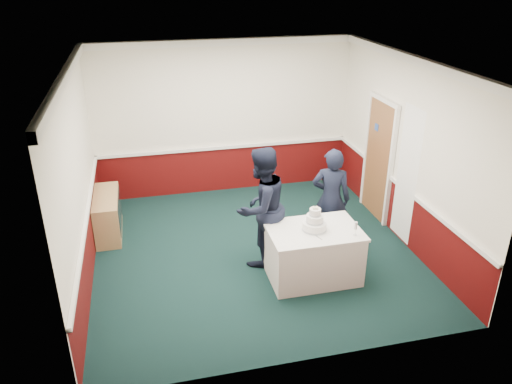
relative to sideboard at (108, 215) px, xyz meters
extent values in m
plane|color=black|center=(2.28, -1.17, -0.35)|extent=(5.00, 5.00, 0.00)
cube|color=white|center=(2.28, 1.31, 1.15)|extent=(5.00, 0.05, 3.00)
cube|color=white|center=(-0.20, -1.17, 1.15)|extent=(0.05, 5.00, 3.00)
cube|color=white|center=(4.75, -1.17, 1.15)|extent=(0.05, 5.00, 3.00)
cube|color=white|center=(2.28, -1.17, 2.62)|extent=(5.00, 5.00, 0.05)
cube|color=#4C0A0A|center=(2.28, 1.31, 0.10)|extent=(5.00, 0.02, 0.90)
cube|color=white|center=(2.28, 1.30, 0.57)|extent=(4.98, 0.05, 0.06)
cube|color=white|center=(2.28, 1.29, 2.58)|extent=(5.00, 0.08, 0.12)
cube|color=#9D6938|center=(4.74, -0.37, 0.70)|extent=(0.05, 0.90, 2.10)
cube|color=#234799|center=(4.71, -0.22, 1.27)|extent=(0.01, 0.12, 0.12)
cube|color=white|center=(4.70, -1.42, 0.85)|extent=(0.02, 0.60, 2.20)
cube|color=#A88151|center=(0.00, 0.00, 0.00)|extent=(0.40, 1.20, 0.70)
cube|color=black|center=(0.20, 0.00, 0.05)|extent=(0.01, 1.00, 0.50)
cube|color=white|center=(2.96, -2.04, 0.03)|extent=(1.28, 0.88, 0.76)
cube|color=white|center=(2.96, -2.04, 0.42)|extent=(1.32, 0.92, 0.04)
cylinder|color=white|center=(2.96, -2.04, 0.50)|extent=(0.34, 0.34, 0.12)
cylinder|color=#B2B4BD|center=(2.96, -2.04, 0.45)|extent=(0.35, 0.35, 0.03)
cylinder|color=white|center=(2.96, -2.04, 0.61)|extent=(0.24, 0.24, 0.11)
cylinder|color=#B2B4BD|center=(2.96, -2.04, 0.57)|extent=(0.25, 0.25, 0.02)
cylinder|color=white|center=(2.96, -2.04, 0.72)|extent=(0.16, 0.16, 0.10)
cylinder|color=#B2B4BD|center=(2.96, -2.04, 0.68)|extent=(0.17, 0.17, 0.02)
sphere|color=#EDE5C9|center=(2.96, -2.04, 0.79)|extent=(0.03, 0.03, 0.03)
sphere|color=#EDE5C9|center=(2.98, -2.03, 0.79)|extent=(0.03, 0.03, 0.03)
sphere|color=#EDE5C9|center=(2.94, -2.02, 0.79)|extent=(0.03, 0.03, 0.03)
sphere|color=#EDE5C9|center=(2.97, -2.07, 0.79)|extent=(0.03, 0.03, 0.03)
sphere|color=#EDE5C9|center=(2.93, -2.06, 0.79)|extent=(0.03, 0.03, 0.03)
cube|color=silver|center=(2.93, -2.24, 0.44)|extent=(0.09, 0.21, 0.00)
cylinder|color=silver|center=(3.46, -2.32, 0.44)|extent=(0.05, 0.05, 0.01)
cylinder|color=silver|center=(3.46, -2.32, 0.49)|extent=(0.01, 0.01, 0.09)
cylinder|color=silver|center=(3.46, -2.32, 0.59)|extent=(0.04, 0.04, 0.11)
imported|color=black|center=(2.32, -1.46, 0.58)|extent=(1.15, 1.08, 1.87)
imported|color=black|center=(3.52, -1.24, 0.49)|extent=(0.72, 0.61, 1.68)
camera|label=1|loc=(0.71, -7.90, 3.91)|focal=35.00mm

